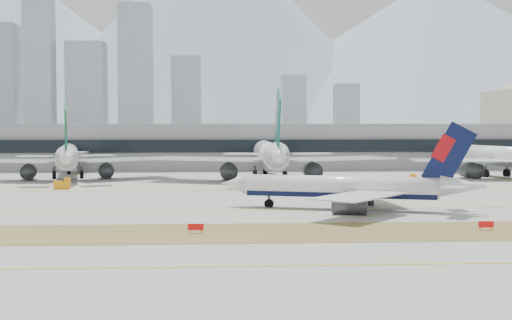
{
  "coord_description": "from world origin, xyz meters",
  "views": [
    {
      "loc": [
        -3.23,
        -129.94,
        15.27
      ],
      "look_at": [
        5.74,
        18.0,
        7.5
      ],
      "focal_mm": 50.0,
      "sensor_mm": 36.0,
      "label": 1
    }
  ],
  "objects": [
    {
      "name": "ground",
      "position": [
        0.0,
        0.0,
        0.0
      ],
      "size": [
        3000.0,
        3000.0,
        0.0
      ],
      "primitive_type": "plane",
      "color": "#A7A59C",
      "rests_on": "ground"
    },
    {
      "name": "mountain_ridge",
      "position": [
        33.0,
        1404.14,
        181.85
      ],
      "size": [
        2830.0,
        1120.0,
        470.0
      ],
      "color": "#9EA8B7",
      "rests_on": "ground"
    },
    {
      "name": "city_skyline",
      "position": [
        -106.76,
        453.42,
        49.8
      ],
      "size": [
        342.0,
        49.8,
        140.0
      ],
      "color": "#9399A7",
      "rests_on": "ground"
    },
    {
      "name": "widebody_cathay",
      "position": [
        12.1,
        59.64,
        6.26
      ],
      "size": [
        66.14,
        64.44,
        23.57
      ],
      "rotation": [
        0.0,
        0.0,
        1.57
      ],
      "color": "white",
      "rests_on": "ground"
    },
    {
      "name": "gse_c",
      "position": [
        45.42,
        43.76,
        1.05
      ],
      "size": [
        3.55,
        2.0,
        2.6
      ],
      "color": "#F69D0C",
      "rests_on": "ground"
    },
    {
      "name": "widebody_china_air",
      "position": [
        76.94,
        65.2,
        5.51
      ],
      "size": [
        56.38,
        56.26,
        20.74
      ],
      "rotation": [
        0.0,
        0.0,
        1.82
      ],
      "color": "white",
      "rests_on": "ground"
    },
    {
      "name": "widebody_eva",
      "position": [
        -42.7,
        66.26,
        5.67
      ],
      "size": [
        58.85,
        58.33,
        21.32
      ],
      "rotation": [
        0.0,
        0.0,
        1.75
      ],
      "color": "white",
      "rests_on": "ground"
    },
    {
      "name": "taxiing_airliner",
      "position": [
        20.77,
        -6.8,
        3.79
      ],
      "size": [
        45.56,
        38.72,
        15.72
      ],
      "rotation": [
        0.0,
        0.0,
        2.83
      ],
      "color": "white",
      "rests_on": "ground"
    },
    {
      "name": "hold_sign_right",
      "position": [
        35.36,
        -32.0,
        0.88
      ],
      "size": [
        2.2,
        0.15,
        1.35
      ],
      "color": "red",
      "rests_on": "ground"
    },
    {
      "name": "hold_sign_left",
      "position": [
        -5.64,
        -32.0,
        0.88
      ],
      "size": [
        2.2,
        0.15,
        1.35
      ],
      "color": "red",
      "rests_on": "ground"
    },
    {
      "name": "terminal",
      "position": [
        0.0,
        114.84,
        7.5
      ],
      "size": [
        280.0,
        43.1,
        15.0
      ],
      "color": "gray",
      "rests_on": "ground"
    },
    {
      "name": "gse_b",
      "position": [
        -37.78,
        35.89,
        1.05
      ],
      "size": [
        3.55,
        2.0,
        2.6
      ],
      "color": "#F69D0C",
      "rests_on": "ground"
    },
    {
      "name": "apron_markings",
      "position": [
        0.0,
        -53.95,
        0.02
      ],
      "size": [
        360.0,
        122.22,
        0.06
      ],
      "color": "brown",
      "rests_on": "ground"
    }
  ]
}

